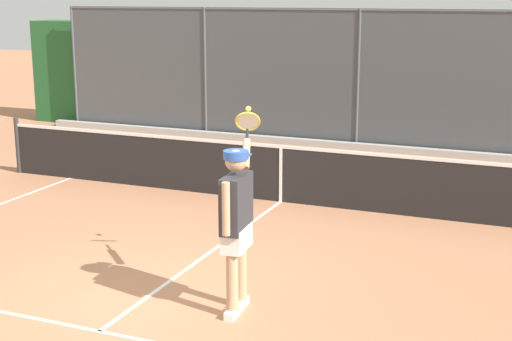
% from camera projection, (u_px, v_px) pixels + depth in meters
% --- Properties ---
extents(ground_plane, '(60.00, 60.00, 0.00)m').
position_uv_depth(ground_plane, '(139.00, 303.00, 8.33)').
color(ground_plane, '#B27551').
extents(fence_backdrop, '(17.97, 1.37, 3.07)m').
position_uv_depth(fence_backdrop, '(365.00, 86.00, 16.92)').
color(fence_backdrop, '#474C51').
rests_on(fence_backdrop, ground).
extents(tennis_net, '(10.91, 0.09, 1.07)m').
position_uv_depth(tennis_net, '(281.00, 173.00, 12.26)').
color(tennis_net, '#2D2D2D').
rests_on(tennis_net, ground).
extents(tennis_player, '(0.56, 1.44, 2.10)m').
position_uv_depth(tennis_player, '(237.00, 217.00, 7.87)').
color(tennis_player, silver).
rests_on(tennis_player, ground).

